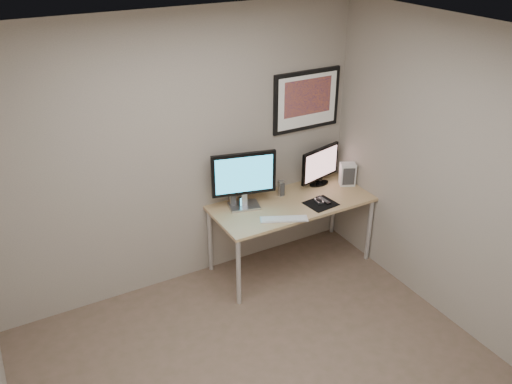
# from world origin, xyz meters

# --- Properties ---
(room) EXTENTS (3.60, 3.60, 3.60)m
(room) POSITION_xyz_m (0.00, 0.45, 1.64)
(room) COLOR white
(room) RESTS_ON ground
(desk) EXTENTS (1.60, 0.70, 0.73)m
(desk) POSITION_xyz_m (1.00, 1.35, 0.66)
(desk) COLOR #9C854B
(desk) RESTS_ON floor
(framed_art) EXTENTS (0.75, 0.04, 0.60)m
(framed_art) POSITION_xyz_m (1.35, 1.68, 1.62)
(framed_art) COLOR black
(framed_art) RESTS_ON room
(monitor_large) EXTENTS (0.61, 0.26, 0.56)m
(monitor_large) POSITION_xyz_m (0.54, 1.49, 1.04)
(monitor_large) COLOR #A6A7AB
(monitor_large) RESTS_ON desk
(monitor_tv) EXTENTS (0.52, 0.17, 0.41)m
(monitor_tv) POSITION_xyz_m (1.46, 1.54, 0.95)
(monitor_tv) COLOR black
(monitor_tv) RESTS_ON desk
(speaker_left) EXTENTS (0.09, 0.09, 0.17)m
(speaker_left) POSITION_xyz_m (0.46, 1.57, 0.82)
(speaker_left) COLOR #A6A7AB
(speaker_left) RESTS_ON desk
(speaker_right) EXTENTS (0.07, 0.07, 0.16)m
(speaker_right) POSITION_xyz_m (0.98, 1.53, 0.81)
(speaker_right) COLOR #A6A7AB
(speaker_right) RESTS_ON desk
(phone_dock) EXTENTS (0.07, 0.07, 0.12)m
(phone_dock) POSITION_xyz_m (0.52, 1.50, 0.79)
(phone_dock) COLOR black
(phone_dock) RESTS_ON desk
(keyboard) EXTENTS (0.45, 0.29, 0.02)m
(keyboard) POSITION_xyz_m (0.75, 1.10, 0.74)
(keyboard) COLOR silver
(keyboard) RESTS_ON desk
(mousepad) EXTENTS (0.31, 0.28, 0.00)m
(mousepad) POSITION_xyz_m (1.23, 1.18, 0.73)
(mousepad) COLOR black
(mousepad) RESTS_ON desk
(mouse) EXTENTS (0.07, 0.11, 0.03)m
(mouse) POSITION_xyz_m (1.23, 1.22, 0.75)
(mouse) COLOR black
(mouse) RESTS_ON mousepad
(remote) EXTENTS (0.06, 0.18, 0.02)m
(remote) POSITION_xyz_m (1.28, 1.22, 0.74)
(remote) COLOR black
(remote) RESTS_ON desk
(fan_unit) EXTENTS (0.19, 0.17, 0.24)m
(fan_unit) POSITION_xyz_m (1.71, 1.40, 0.85)
(fan_unit) COLOR silver
(fan_unit) RESTS_ON desk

